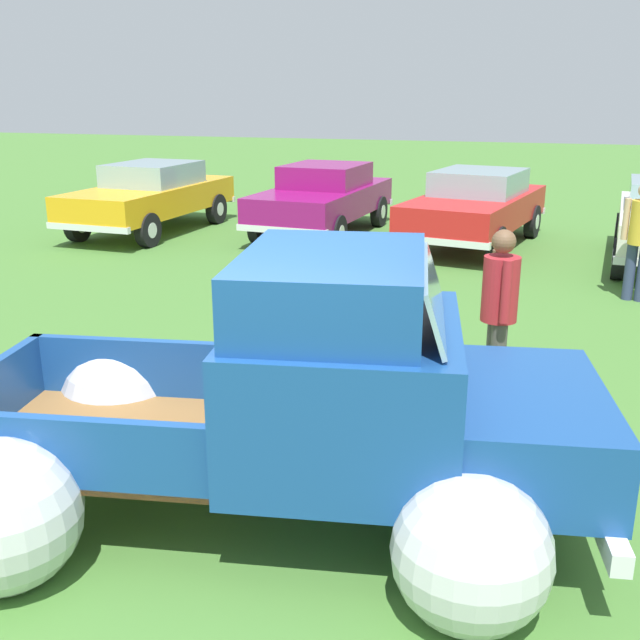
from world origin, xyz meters
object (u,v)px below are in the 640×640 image
object	(u,v)px
show_car_0	(151,195)
spectator_0	(499,306)
show_car_1	(323,197)
show_car_2	(476,205)
vintage_pickup_truck	(308,420)

from	to	relation	value
show_car_0	spectator_0	world-z (taller)	spectator_0
show_car_1	show_car_2	size ratio (longest dim) A/B	0.96
vintage_pickup_truck	show_car_2	size ratio (longest dim) A/B	1.07
vintage_pickup_truck	show_car_1	distance (m)	10.76
vintage_pickup_truck	show_car_1	size ratio (longest dim) A/B	1.11
show_car_1	show_car_2	world-z (taller)	same
show_car_0	show_car_1	size ratio (longest dim) A/B	1.02
show_car_2	vintage_pickup_truck	bearing A→B (deg)	10.21
vintage_pickup_truck	spectator_0	size ratio (longest dim) A/B	2.88
show_car_1	spectator_0	world-z (taller)	spectator_0
show_car_0	show_car_2	distance (m)	6.69
show_car_1	show_car_0	bearing A→B (deg)	-73.51
show_car_0	show_car_1	distance (m)	3.63
vintage_pickup_truck	show_car_0	distance (m)	11.59
show_car_0	spectator_0	size ratio (longest dim) A/B	2.65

